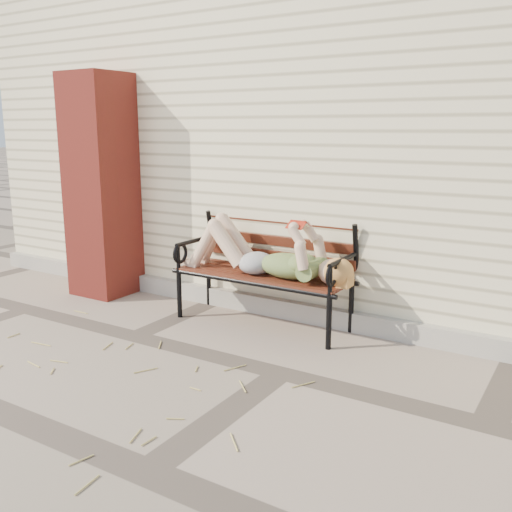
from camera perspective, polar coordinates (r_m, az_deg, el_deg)
The scene contains 7 objects.
ground at distance 3.70m, azimuth 2.48°, elevation -11.61°, with size 80.00×80.00×0.00m, color gray.
house_wall at distance 6.17m, azimuth 16.63°, elevation 11.98°, with size 8.00×4.00×3.00m, color #F0E5BC.
foundation_strip at distance 4.49m, azimuth 8.57°, elevation -6.27°, with size 8.00×0.10×0.15m, color #A6A296.
brick_pillar at distance 5.42m, azimuth -15.18°, elevation 6.73°, with size 0.50×0.50×2.00m, color maroon.
garden_bench at distance 4.48m, azimuth 1.23°, elevation 0.16°, with size 1.51×0.60×0.98m.
reading_woman at distance 4.37m, azimuth 0.58°, elevation 0.27°, with size 1.43×0.32×0.45m.
straw_scatter at distance 3.59m, azimuth -11.85°, elevation -12.59°, with size 2.55×1.69×0.01m.
Camera 1 is at (1.63, -2.95, 1.52)m, focal length 40.00 mm.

